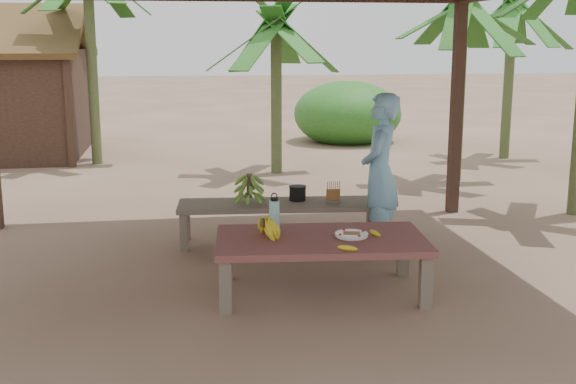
{
  "coord_description": "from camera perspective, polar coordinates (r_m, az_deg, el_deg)",
  "views": [
    {
      "loc": [
        -0.67,
        -6.34,
        2.16
      ],
      "look_at": [
        0.32,
        0.07,
        0.8
      ],
      "focal_mm": 45.0,
      "sensor_mm": 36.0,
      "label": 1
    }
  ],
  "objects": [
    {
      "name": "ripe_banana_bunch",
      "position": [
        6.21,
        -2.02,
        -2.78
      ],
      "size": [
        0.33,
        0.3,
        0.18
      ],
      "primitive_type": null,
      "rotation": [
        0.0,
        0.0,
        0.15
      ],
      "color": "yellow",
      "rests_on": "work_table"
    },
    {
      "name": "ground",
      "position": [
        6.73,
        -2.59,
        -6.88
      ],
      "size": [
        80.0,
        80.0,
        0.0
      ],
      "primitive_type": "plane",
      "color": "brown",
      "rests_on": "ground"
    },
    {
      "name": "cooking_pot",
      "position": [
        7.87,
        0.76,
        -0.12
      ],
      "size": [
        0.18,
        0.18,
        0.15
      ],
      "primitive_type": "cylinder",
      "color": "black",
      "rests_on": "bench"
    },
    {
      "name": "loose_banana_front",
      "position": [
        5.85,
        4.73,
        -4.44
      ],
      "size": [
        0.17,
        0.08,
        0.04
      ],
      "primitive_type": "ellipsoid",
      "rotation": [
        0.0,
        0.0,
        1.37
      ],
      "color": "yellow",
      "rests_on": "work_table"
    },
    {
      "name": "green_banana_stalk",
      "position": [
        7.73,
        -3.06,
        0.34
      ],
      "size": [
        0.32,
        0.32,
        0.34
      ],
      "primitive_type": null,
      "rotation": [
        0.0,
        0.0,
        -0.08
      ],
      "color": "#598C2D",
      "rests_on": "bench"
    },
    {
      "name": "skewer_rack",
      "position": [
        7.76,
        3.59,
        0.01
      ],
      "size": [
        0.19,
        0.09,
        0.24
      ],
      "primitive_type": null,
      "rotation": [
        0.0,
        0.0,
        -0.08
      ],
      "color": "#A57F47",
      "rests_on": "bench"
    },
    {
      "name": "work_table",
      "position": [
        6.26,
        2.62,
        -4.17
      ],
      "size": [
        1.88,
        1.15,
        0.5
      ],
      "rotation": [
        0.0,
        0.0,
        -0.09
      ],
      "color": "brown",
      "rests_on": "ground"
    },
    {
      "name": "bench",
      "position": [
        7.8,
        -0.6,
        -1.24
      ],
      "size": [
        2.24,
        0.77,
        0.45
      ],
      "rotation": [
        0.0,
        0.0,
        -0.08
      ],
      "color": "brown",
      "rests_on": "ground"
    },
    {
      "name": "banana_plant_ne",
      "position": [
        11.48,
        13.64,
        13.24
      ],
      "size": [
        1.8,
        1.8,
        2.99
      ],
      "color": "#596638",
      "rests_on": "ground"
    },
    {
      "name": "woman",
      "position": [
        7.62,
        7.27,
        1.63
      ],
      "size": [
        0.6,
        0.71,
        1.64
      ],
      "primitive_type": "imported",
      "rotation": [
        0.0,
        0.0,
        -1.98
      ],
      "color": "#6BA5CA",
      "rests_on": "ground"
    },
    {
      "name": "plate",
      "position": [
        6.26,
        5.04,
        -3.4
      ],
      "size": [
        0.29,
        0.29,
        0.04
      ],
      "color": "white",
      "rests_on": "work_table"
    },
    {
      "name": "water_flask",
      "position": [
        6.46,
        -1.09,
        -1.74
      ],
      "size": [
        0.09,
        0.09,
        0.34
      ],
      "color": "#3AB6B5",
      "rests_on": "work_table"
    },
    {
      "name": "banana_plant_n",
      "position": [
        11.87,
        -0.95,
        12.09
      ],
      "size": [
        1.8,
        1.8,
        2.69
      ],
      "color": "#596638",
      "rests_on": "ground"
    },
    {
      "name": "loose_banana_side",
      "position": [
        6.32,
        6.91,
        -3.25
      ],
      "size": [
        0.09,
        0.14,
        0.04
      ],
      "primitive_type": "ellipsoid",
      "rotation": [
        0.0,
        0.0,
        0.34
      ],
      "color": "yellow",
      "rests_on": "work_table"
    },
    {
      "name": "banana_plant_far",
      "position": [
        14.03,
        17.31,
        13.01
      ],
      "size": [
        1.8,
        1.8,
        3.06
      ],
      "color": "#596638",
      "rests_on": "ground"
    }
  ]
}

